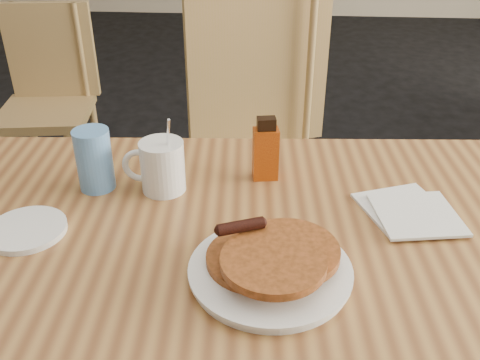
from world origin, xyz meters
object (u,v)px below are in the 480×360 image
at_px(pancake_plate, 271,264).
at_px(coffee_mug, 161,166).
at_px(blue_tumbler, 94,160).
at_px(chair_wall_extra, 49,86).
at_px(syrup_bottle, 266,151).
at_px(chair_main_far, 256,129).
at_px(main_table, 244,257).

height_order(pancake_plate, coffee_mug, coffee_mug).
bearing_deg(coffee_mug, pancake_plate, -45.95).
xyz_separation_m(pancake_plate, blue_tumbler, (-0.38, 0.27, 0.04)).
relative_size(chair_wall_extra, pancake_plate, 3.07).
relative_size(chair_wall_extra, coffee_mug, 4.87).
distance_m(chair_wall_extra, pancake_plate, 1.83).
bearing_deg(syrup_bottle, chair_main_far, 85.72).
bearing_deg(syrup_bottle, pancake_plate, -95.56).
bearing_deg(syrup_bottle, coffee_mug, -172.34).
distance_m(chair_wall_extra, blue_tumbler, 1.42).
height_order(main_table, chair_wall_extra, chair_wall_extra).
height_order(main_table, pancake_plate, pancake_plate).
relative_size(chair_main_far, coffee_mug, 5.92).
height_order(chair_main_far, chair_wall_extra, chair_main_far).
bearing_deg(blue_tumbler, pancake_plate, -34.81).
relative_size(main_table, chair_wall_extra, 1.64).
distance_m(main_table, coffee_mug, 0.27).
height_order(chair_main_far, syrup_bottle, chair_main_far).
xyz_separation_m(main_table, coffee_mug, (-0.19, 0.17, 0.10)).
bearing_deg(main_table, pancake_plate, -61.70).
relative_size(main_table, chair_main_far, 1.35).
bearing_deg(pancake_plate, blue_tumbler, 145.19).
xyz_separation_m(main_table, syrup_bottle, (0.03, 0.24, 0.11)).
bearing_deg(blue_tumbler, chair_main_far, 62.21).
relative_size(coffee_mug, syrup_bottle, 1.21).
bearing_deg(blue_tumbler, main_table, -27.23).
bearing_deg(chair_main_far, syrup_bottle, -104.26).
bearing_deg(pancake_plate, coffee_mug, 131.88).
relative_size(main_table, blue_tumbler, 10.42).
xyz_separation_m(chair_main_far, chair_wall_extra, (-0.96, 0.63, -0.11)).
height_order(main_table, chair_main_far, chair_main_far).
bearing_deg(main_table, chair_wall_extra, 124.82).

